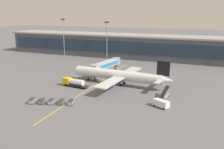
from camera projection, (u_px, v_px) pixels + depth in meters
The scene contains 15 objects.
ground_plane at pixel (105, 87), 96.97m from camera, with size 700.00×700.00×0.00m, color slate.
apron_lead_in_line at pixel (95, 84), 100.72m from camera, with size 0.30×80.00×0.01m, color yellow.
terminal_building at pixel (119, 45), 162.42m from camera, with size 156.39×20.92×14.31m.
main_airliner at pixel (118, 75), 99.35m from camera, with size 44.66×35.66×11.15m.
jet_bridge at pixel (107, 64), 114.27m from camera, with size 6.50×22.41×6.72m.
fuel_tanker at pixel (74, 82), 97.19m from camera, with size 11.00×3.62×3.25m.
belt_loader at pixel (164, 95), 84.71m from camera, with size 2.70×7.01×3.49m.
crew_van at pixel (161, 103), 76.45m from camera, with size 5.41×4.16×2.30m.
baggage_cart_0 at pixel (32, 101), 79.99m from camera, with size 2.23×2.97×1.48m.
baggage_cart_1 at pixel (42, 101), 79.65m from camera, with size 2.23×2.97×1.48m.
baggage_cart_2 at pixel (51, 102), 79.32m from camera, with size 2.23×2.97×1.48m.
baggage_cart_3 at pixel (61, 102), 78.99m from camera, with size 2.23×2.97×1.48m.
baggage_cart_4 at pixel (71, 102), 78.65m from camera, with size 2.23×2.97×1.48m.
apron_light_mast_0 at pixel (107, 37), 151.53m from camera, with size 2.80×0.50×22.68m.
apron_light_mast_1 at pixel (64, 34), 162.54m from camera, with size 2.80×0.50×24.07m.
Camera 1 is at (37.25, -85.04, 28.57)m, focal length 40.13 mm.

